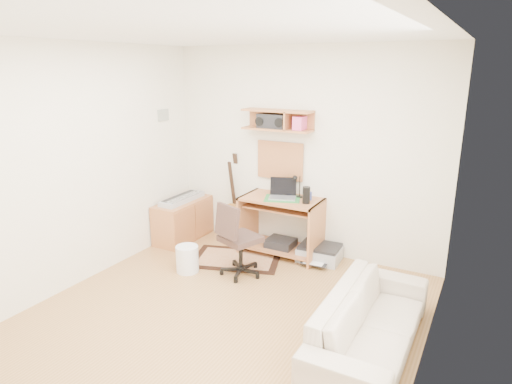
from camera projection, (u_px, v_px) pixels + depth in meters
The scene contains 22 objects.
floor at pixel (217, 322), 4.25m from camera, with size 3.60×4.00×0.01m, color #B3814A.
ceiling at pixel (209, 32), 3.54m from camera, with size 3.60×4.00×0.01m, color white.
back_wall at pixel (303, 152), 5.59m from camera, with size 3.60×0.01×2.60m, color white.
left_wall at pixel (72, 168), 4.72m from camera, with size 0.01×4.00×2.60m, color white.
right_wall at pixel (432, 224), 3.06m from camera, with size 0.01×4.00×2.60m, color white.
wall_shelf at pixel (277, 120), 5.50m from camera, with size 0.90×0.25×0.26m, color #C17744.
cork_board at pixel (280, 160), 5.74m from camera, with size 0.64×0.03×0.49m, color tan.
wall_photo at pixel (163, 115), 5.87m from camera, with size 0.02×0.20×0.15m, color #4C8CBF.
desk at pixel (281, 226), 5.67m from camera, with size 1.00×0.55×0.75m, color #C17744, non-canonical shape.
laptop at pixel (283, 189), 5.51m from camera, with size 0.33×0.33×0.25m, color silver, non-canonical shape.
speaker at pixel (306, 195), 5.34m from camera, with size 0.09×0.09×0.20m, color black.
desk_lamp at pixel (300, 186), 5.57m from camera, with size 0.10×0.10×0.29m, color black, non-canonical shape.
pencil_cup at pixel (309, 196), 5.49m from camera, with size 0.07×0.07×0.10m, color #314295.
boombox at pixel (272, 121), 5.54m from camera, with size 0.36×0.17×0.19m, color black.
rug at pixel (236, 259), 5.60m from camera, with size 1.07×0.72×0.01m, color beige.
task_chair at pixel (241, 239), 5.09m from camera, with size 0.45×0.45×0.89m, color #3A2822, non-canonical shape.
cabinet at pixel (183, 220), 6.21m from camera, with size 0.40×0.90×0.55m, color #C17744.
music_keyboard at pixel (182, 199), 6.12m from camera, with size 0.23×0.74×0.07m, color #B2B5BA.
guitar at pixel (231, 198), 6.11m from camera, with size 0.32×0.20×1.21m, color #AF7836, non-canonical shape.
waste_basket at pixel (187, 259), 5.24m from camera, with size 0.26×0.26×0.32m, color white.
printer at pixel (320, 254), 5.56m from camera, with size 0.51×0.40×0.19m, color #A5A8AA.
sofa at pixel (371, 313), 3.75m from camera, with size 1.75×0.51×0.68m, color beige.
Camera 1 is at (2.12, -3.12, 2.35)m, focal length 31.25 mm.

